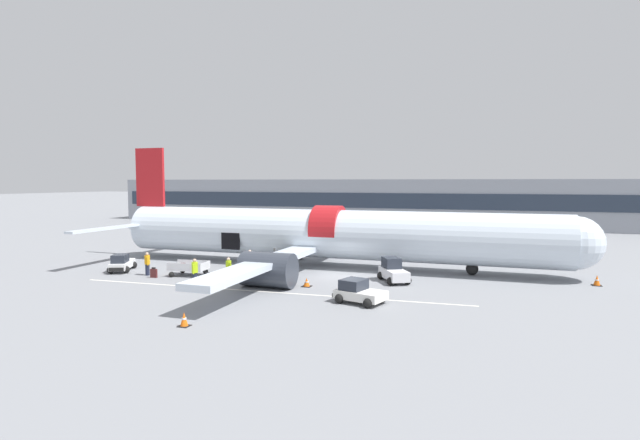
{
  "coord_description": "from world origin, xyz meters",
  "views": [
    {
      "loc": [
        10.57,
        -34.85,
        6.99
      ],
      "look_at": [
        -1.84,
        0.68,
        4.08
      ],
      "focal_mm": 28.0,
      "sensor_mm": 36.0,
      "label": 1
    }
  ],
  "objects_px": {
    "baggage_tug_rear": "(122,264)",
    "airplane": "(324,235)",
    "baggage_tug_mid": "(359,292)",
    "baggage_tug_lead": "(393,272)",
    "ground_crew_driver": "(147,263)",
    "ground_crew_supervisor": "(250,261)",
    "baggage_cart_loading": "(190,269)",
    "suitcase_on_tarmac_upright": "(154,273)",
    "ground_crew_loader_a": "(229,269)",
    "ground_crew_loader_b": "(195,271)"
  },
  "relations": [
    {
      "from": "ground_crew_driver",
      "to": "ground_crew_supervisor",
      "type": "bearing_deg",
      "value": 27.39
    },
    {
      "from": "ground_crew_supervisor",
      "to": "ground_crew_loader_a",
      "type": "bearing_deg",
      "value": -86.58
    },
    {
      "from": "baggage_cart_loading",
      "to": "ground_crew_driver",
      "type": "distance_m",
      "value": 3.25
    },
    {
      "from": "ground_crew_loader_a",
      "to": "ground_crew_loader_b",
      "type": "xyz_separation_m",
      "value": [
        -1.5,
        -1.87,
        0.06
      ]
    },
    {
      "from": "baggage_tug_lead",
      "to": "ground_crew_loader_a",
      "type": "height_order",
      "value": "ground_crew_loader_a"
    },
    {
      "from": "ground_crew_driver",
      "to": "suitcase_on_tarmac_upright",
      "type": "relative_size",
      "value": 2.28
    },
    {
      "from": "baggage_tug_mid",
      "to": "baggage_cart_loading",
      "type": "distance_m",
      "value": 14.51
    },
    {
      "from": "baggage_tug_mid",
      "to": "baggage_tug_rear",
      "type": "height_order",
      "value": "baggage_tug_rear"
    },
    {
      "from": "baggage_tug_lead",
      "to": "suitcase_on_tarmac_upright",
      "type": "height_order",
      "value": "baggage_tug_lead"
    },
    {
      "from": "baggage_tug_lead",
      "to": "suitcase_on_tarmac_upright",
      "type": "relative_size",
      "value": 4.47
    },
    {
      "from": "baggage_tug_mid",
      "to": "ground_crew_driver",
      "type": "bearing_deg",
      "value": 170.13
    },
    {
      "from": "baggage_cart_loading",
      "to": "ground_crew_driver",
      "type": "height_order",
      "value": "ground_crew_driver"
    },
    {
      "from": "baggage_tug_mid",
      "to": "ground_crew_supervisor",
      "type": "xyz_separation_m",
      "value": [
        -10.32,
        6.46,
        0.33
      ]
    },
    {
      "from": "baggage_tug_rear",
      "to": "ground_crew_loader_a",
      "type": "xyz_separation_m",
      "value": [
        9.96,
        -0.9,
        0.3
      ]
    },
    {
      "from": "ground_crew_loader_a",
      "to": "suitcase_on_tarmac_upright",
      "type": "distance_m",
      "value": 5.97
    },
    {
      "from": "ground_crew_supervisor",
      "to": "airplane",
      "type": "bearing_deg",
      "value": 46.48
    },
    {
      "from": "baggage_tug_lead",
      "to": "suitcase_on_tarmac_upright",
      "type": "bearing_deg",
      "value": -165.43
    },
    {
      "from": "airplane",
      "to": "ground_crew_supervisor",
      "type": "xyz_separation_m",
      "value": [
        -4.41,
        -4.64,
        -1.7
      ]
    },
    {
      "from": "baggage_tug_mid",
      "to": "ground_crew_loader_b",
      "type": "height_order",
      "value": "ground_crew_loader_b"
    },
    {
      "from": "baggage_tug_mid",
      "to": "baggage_cart_loading",
      "type": "bearing_deg",
      "value": 164.38
    },
    {
      "from": "baggage_tug_mid",
      "to": "baggage_tug_rear",
      "type": "distance_m",
      "value": 20.4
    },
    {
      "from": "ground_crew_loader_a",
      "to": "ground_crew_loader_b",
      "type": "height_order",
      "value": "ground_crew_loader_b"
    },
    {
      "from": "baggage_tug_lead",
      "to": "ground_crew_loader_b",
      "type": "height_order",
      "value": "ground_crew_loader_b"
    },
    {
      "from": "baggage_tug_lead",
      "to": "baggage_cart_loading",
      "type": "distance_m",
      "value": 14.96
    },
    {
      "from": "airplane",
      "to": "baggage_tug_lead",
      "type": "xyz_separation_m",
      "value": [
        6.63,
        -4.39,
        -1.93
      ]
    },
    {
      "from": "ground_crew_loader_a",
      "to": "ground_crew_supervisor",
      "type": "height_order",
      "value": "ground_crew_supervisor"
    },
    {
      "from": "airplane",
      "to": "ground_crew_supervisor",
      "type": "distance_m",
      "value": 6.62
    },
    {
      "from": "baggage_tug_lead",
      "to": "ground_crew_supervisor",
      "type": "bearing_deg",
      "value": -178.69
    },
    {
      "from": "baggage_cart_loading",
      "to": "ground_crew_supervisor",
      "type": "xyz_separation_m",
      "value": [
        3.65,
        2.55,
        0.44
      ]
    },
    {
      "from": "baggage_tug_lead",
      "to": "ground_crew_driver",
      "type": "relative_size",
      "value": 1.96
    },
    {
      "from": "baggage_tug_lead",
      "to": "ground_crew_loader_b",
      "type": "distance_m",
      "value": 13.61
    },
    {
      "from": "baggage_tug_rear",
      "to": "airplane",
      "type": "bearing_deg",
      "value": 27.57
    },
    {
      "from": "baggage_tug_mid",
      "to": "suitcase_on_tarmac_upright",
      "type": "xyz_separation_m",
      "value": [
        -16.03,
        2.36,
        -0.27
      ]
    },
    {
      "from": "airplane",
      "to": "ground_crew_loader_b",
      "type": "distance_m",
      "value": 11.76
    },
    {
      "from": "ground_crew_supervisor",
      "to": "baggage_cart_loading",
      "type": "bearing_deg",
      "value": -145.04
    },
    {
      "from": "suitcase_on_tarmac_upright",
      "to": "ground_crew_supervisor",
      "type": "bearing_deg",
      "value": 35.71
    },
    {
      "from": "baggage_tug_mid",
      "to": "baggage_cart_loading",
      "type": "relative_size",
      "value": 0.87
    },
    {
      "from": "airplane",
      "to": "ground_crew_supervisor",
      "type": "bearing_deg",
      "value": -133.52
    },
    {
      "from": "baggage_tug_mid",
      "to": "suitcase_on_tarmac_upright",
      "type": "bearing_deg",
      "value": 171.64
    },
    {
      "from": "baggage_tug_lead",
      "to": "baggage_cart_loading",
      "type": "height_order",
      "value": "baggage_tug_lead"
    },
    {
      "from": "ground_crew_loader_a",
      "to": "suitcase_on_tarmac_upright",
      "type": "relative_size",
      "value": 2.27
    },
    {
      "from": "airplane",
      "to": "baggage_cart_loading",
      "type": "distance_m",
      "value": 11.01
    },
    {
      "from": "baggage_tug_lead",
      "to": "baggage_tug_rear",
      "type": "xyz_separation_m",
      "value": [
        -20.78,
        -3.0,
        -0.1
      ]
    },
    {
      "from": "baggage_tug_lead",
      "to": "baggage_tug_mid",
      "type": "height_order",
      "value": "baggage_tug_lead"
    },
    {
      "from": "airplane",
      "to": "ground_crew_loader_a",
      "type": "distance_m",
      "value": 9.44
    },
    {
      "from": "ground_crew_supervisor",
      "to": "suitcase_on_tarmac_upright",
      "type": "bearing_deg",
      "value": -144.29
    },
    {
      "from": "baggage_tug_rear",
      "to": "suitcase_on_tarmac_upright",
      "type": "relative_size",
      "value": 4.54
    },
    {
      "from": "airplane",
      "to": "baggage_tug_mid",
      "type": "xyz_separation_m",
      "value": [
        5.92,
        -11.1,
        -2.04
      ]
    },
    {
      "from": "baggage_cart_loading",
      "to": "ground_crew_supervisor",
      "type": "height_order",
      "value": "ground_crew_supervisor"
    },
    {
      "from": "baggage_tug_mid",
      "to": "ground_crew_driver",
      "type": "relative_size",
      "value": 1.85
    }
  ]
}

